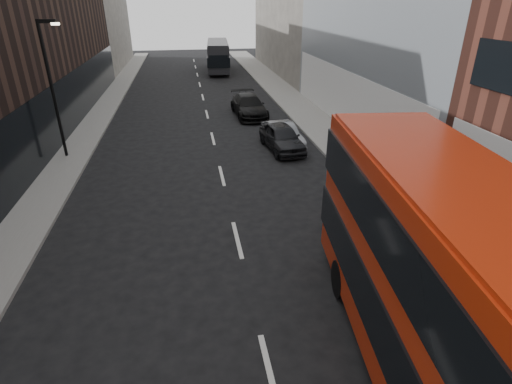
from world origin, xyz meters
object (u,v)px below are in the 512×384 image
car_a (282,137)px  car_b (283,135)px  grey_bus (218,55)px  street_lamp (52,82)px  car_c (249,106)px  red_bus (472,315)px

car_a → car_b: size_ratio=1.08×
grey_bus → car_a: bearing=-83.4°
car_b → street_lamp: bearing=172.2°
car_b → car_c: size_ratio=0.77×
street_lamp → grey_bus: size_ratio=0.65×
street_lamp → car_c: street_lamp is taller
street_lamp → car_c: 13.74m
red_bus → car_b: red_bus is taller
grey_bus → car_c: 21.32m
street_lamp → car_a: street_lamp is taller
car_c → car_b: bearing=-85.1°
grey_bus → car_b: 28.34m
red_bus → car_c: (-0.30, 24.58, -2.02)m
grey_bus → car_b: (1.37, -28.28, -1.16)m
grey_bus → car_a: 29.06m
red_bus → grey_bus: bearing=97.8°
car_b → car_c: 7.05m
street_lamp → car_c: (11.33, 6.99, -3.41)m
street_lamp → grey_bus: bearing=68.9°
car_a → car_c: size_ratio=0.83×
car_b → car_a: bearing=-114.8°
red_bus → car_a: 16.98m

